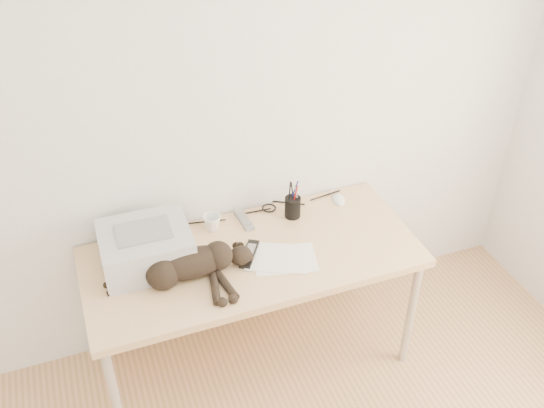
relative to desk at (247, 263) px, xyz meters
name	(u,v)px	position (x,y,z in m)	size (l,w,h in m)	color
wall_back	(225,116)	(0.00, 0.27, 0.69)	(3.50, 3.50, 0.00)	white
desk	(247,263)	(0.00, 0.00, 0.00)	(1.60, 0.70, 0.74)	tan
printer	(146,247)	(-0.48, 0.02, 0.23)	(0.41, 0.35, 0.19)	silver
papers	(281,258)	(0.12, -0.17, 0.14)	(0.37, 0.31, 0.01)	white
cat	(189,266)	(-0.32, -0.14, 0.20)	(0.67, 0.31, 0.15)	black
mug	(212,223)	(-0.13, 0.16, 0.17)	(0.09, 0.09, 0.08)	white
pen_cup	(293,207)	(0.29, 0.12, 0.19)	(0.08, 0.08, 0.21)	black
remote_grey	(244,220)	(0.04, 0.16, 0.14)	(0.05, 0.17, 0.02)	gray
remote_black	(249,254)	(-0.02, -0.10, 0.14)	(0.05, 0.19, 0.02)	black
mouse	(339,198)	(0.58, 0.16, 0.15)	(0.07, 0.11, 0.04)	white
cable_tangle	(233,216)	(0.00, 0.22, 0.14)	(1.36, 0.08, 0.01)	black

